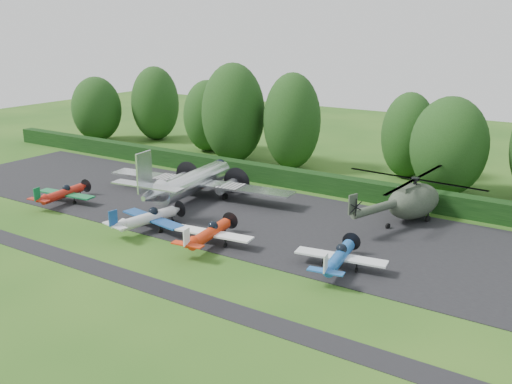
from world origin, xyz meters
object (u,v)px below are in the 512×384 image
Objects in this scene: transport_plane at (191,182)px; helicopter at (414,198)px; light_plane_white at (148,218)px; light_plane_orange at (210,233)px; light_plane_red at (63,194)px; light_plane_blue at (339,257)px.

helicopter is at bearing 21.88° from transport_plane.
light_plane_orange is at bearing -9.79° from light_plane_white.
light_plane_red is at bearing -175.26° from helicopter.
light_plane_blue is at bearing 14.17° from light_plane_orange.
light_plane_white is at bearing -160.46° from helicopter.
transport_plane reaches higher than light_plane_orange.
light_plane_red is at bearing -170.67° from light_plane_blue.
light_plane_white is at bearing -172.65° from light_plane_orange.
helicopter is at bearing 29.02° from light_plane_white.
helicopter is (18.59, 14.95, 1.07)m from light_plane_white.
light_plane_white is at bearing -166.90° from light_plane_blue.
light_plane_orange is at bearing 3.26° from light_plane_red.
transport_plane is at bearing 45.57° from light_plane_red.
transport_plane reaches higher than helicopter.
light_plane_white is at bearing 1.59° from light_plane_red.
transport_plane is 13.15m from light_plane_orange.
light_plane_red is 34.16m from helicopter.
transport_plane is 21.99m from helicopter.
transport_plane reaches higher than light_plane_blue.
light_plane_white is (12.59, -1.06, 0.09)m from light_plane_red.
light_plane_white is 6.75m from light_plane_orange.
light_plane_red is 30.23m from light_plane_blue.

